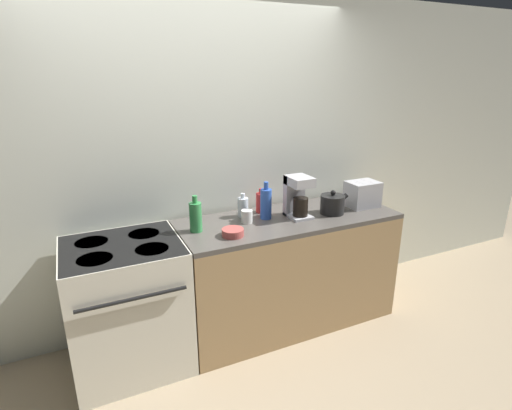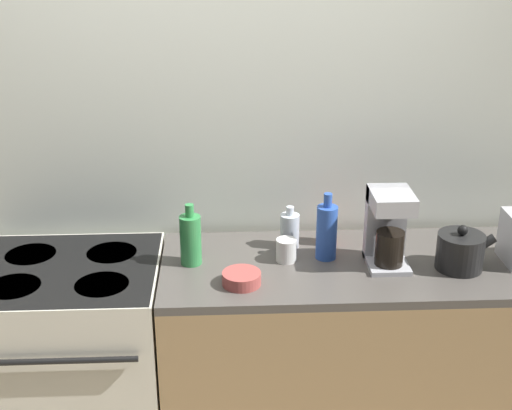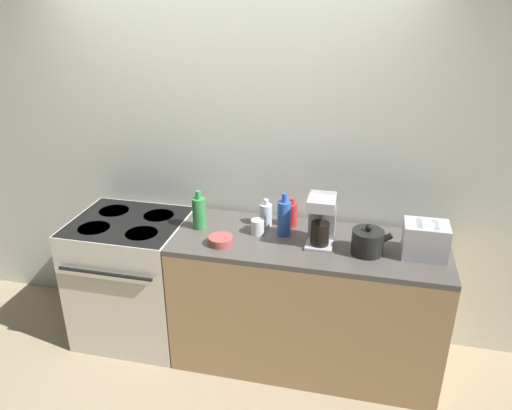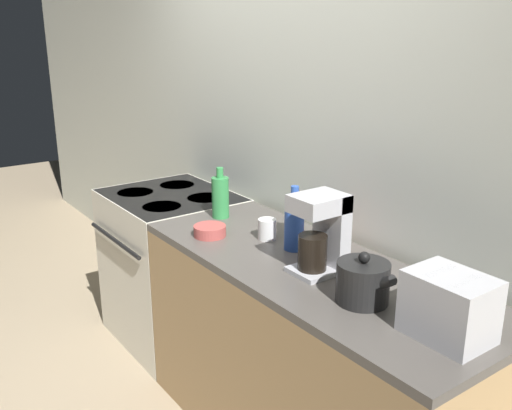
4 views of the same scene
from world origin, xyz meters
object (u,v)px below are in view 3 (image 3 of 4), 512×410
at_px(cup_white, 258,227).
at_px(bowl, 221,240).
at_px(stove, 134,277).
at_px(bottle_blue, 284,218).
at_px(kettle, 368,242).
at_px(coffee_maker, 321,219).
at_px(bottle_clear, 266,214).
at_px(bottle_red, 291,214).
at_px(toaster, 425,240).
at_px(bottle_green, 199,212).

distance_m(cup_white, bowl, 0.27).
height_order(stove, bottle_blue, bottle_blue).
distance_m(kettle, coffee_maker, 0.31).
bearing_deg(bottle_clear, kettle, -19.10).
height_order(stove, bottle_red, bottle_red).
distance_m(kettle, bowl, 0.90).
xyz_separation_m(toaster, coffee_maker, (-0.62, 0.02, 0.06)).
distance_m(coffee_maker, bottle_green, 0.81).
height_order(toaster, bottle_clear, toaster).
bearing_deg(cup_white, stove, -178.32).
relative_size(kettle, bottle_red, 1.21).
height_order(stove, bottle_green, bottle_green).
bearing_deg(stove, bottle_blue, 2.51).
height_order(stove, bottle_clear, bottle_clear).
bearing_deg(bottle_clear, bottle_green, -161.91).
height_order(stove, toaster, toaster).
xyz_separation_m(stove, toaster, (1.95, -0.03, 0.56)).
relative_size(stove, bottle_red, 4.65).
height_order(toaster, bottle_blue, bottle_blue).
height_order(stove, bowl, bowl).
relative_size(kettle, bowl, 1.57).
bearing_deg(cup_white, bottle_clear, 78.88).
relative_size(toaster, cup_white, 2.66).
xyz_separation_m(toaster, bottle_red, (-0.84, 0.22, -0.02)).
xyz_separation_m(kettle, bowl, (-0.90, -0.09, -0.05)).
bearing_deg(bottle_blue, coffee_maker, -13.43).
bearing_deg(bottle_red, bottle_blue, -100.41).
distance_m(kettle, toaster, 0.33).
bearing_deg(kettle, bottle_clear, 160.90).
height_order(toaster, bowl, toaster).
bearing_deg(cup_white, bottle_blue, 6.98).
bearing_deg(bottle_red, kettle, -27.34).
bearing_deg(stove, coffee_maker, -0.45).
height_order(toaster, bottle_red, toaster).
distance_m(bottle_red, bottle_blue, 0.15).
bearing_deg(toaster, cup_white, 176.70).
distance_m(toaster, bowl, 1.24).
bearing_deg(bowl, coffee_maker, 14.51).
relative_size(bottle_clear, bowl, 1.22).
distance_m(kettle, cup_white, 0.71).
xyz_separation_m(bottle_green, bowl, (0.20, -0.19, -0.09)).
xyz_separation_m(stove, bottle_blue, (1.09, 0.05, 0.57)).
xyz_separation_m(bottle_green, bottle_red, (0.59, 0.17, -0.03)).
bearing_deg(kettle, stove, 177.41).
bearing_deg(kettle, bottle_red, 152.66).
distance_m(bottle_green, bottle_clear, 0.45).
xyz_separation_m(stove, bowl, (0.72, -0.17, 0.48)).
xyz_separation_m(bottle_clear, cup_white, (-0.03, -0.13, -0.03)).
bearing_deg(bowl, bottle_blue, 30.68).
xyz_separation_m(bottle_red, bowl, (-0.39, -0.36, -0.06)).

